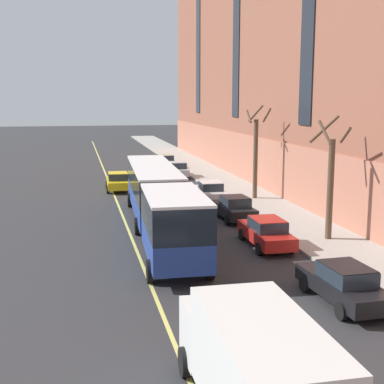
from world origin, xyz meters
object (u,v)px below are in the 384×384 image
object	(u,v)px
box_truck	(253,364)
street_tree_mid_block	(330,180)
city_bus	(159,198)
parked_car_champagne_7	(165,161)
taxi_cab	(118,181)
parked_car_white_6	(210,192)
parked_car_black_0	(234,208)
parked_car_red_2	(266,232)
parked_car_black_1	(343,284)
parked_car_silver_3	(177,170)
street_tree_far_uptown	(256,153)

from	to	relation	value
box_truck	street_tree_mid_block	distance (m)	18.15
city_bus	parked_car_champagne_7	bearing A→B (deg)	79.91
city_bus	taxi_cab	world-z (taller)	city_bus
parked_car_white_6	taxi_cab	size ratio (longest dim) A/B	1.02
parked_car_black_0	parked_car_red_2	world-z (taller)	same
parked_car_white_6	box_truck	bearing A→B (deg)	-102.14
parked_car_black_1	parked_car_white_6	world-z (taller)	same
parked_car_champagne_7	parked_car_silver_3	bearing A→B (deg)	-89.75
parked_car_black_1	street_tree_mid_block	bearing A→B (deg)	67.16
parked_car_red_2	street_tree_mid_block	world-z (taller)	street_tree_mid_block
parked_car_black_1	parked_car_champagne_7	distance (m)	40.78
parked_car_black_1	street_tree_far_uptown	size ratio (longest dim) A/B	0.67
city_bus	taxi_cab	distance (m)	15.16
parked_car_red_2	street_tree_far_uptown	distance (m)	13.60
parked_car_black_1	parked_car_silver_3	distance (m)	33.70
parked_car_black_0	taxi_cab	distance (m)	14.32
parked_car_red_2	box_truck	distance (m)	16.08
city_bus	parked_car_black_1	world-z (taller)	city_bus
parked_car_black_1	box_truck	size ratio (longest dim) A/B	0.68
city_bus	parked_car_red_2	bearing A→B (deg)	-39.35
parked_car_champagne_7	box_truck	size ratio (longest dim) A/B	0.66
parked_car_black_1	taxi_cab	size ratio (longest dim) A/B	1.06
parked_car_white_6	street_tree_mid_block	bearing A→B (deg)	-73.87
parked_car_black_0	parked_car_white_6	distance (m)	6.30
parked_car_red_2	parked_car_champagne_7	bearing A→B (deg)	89.93
city_bus	parked_car_black_1	distance (m)	13.35
box_truck	parked_car_silver_3	bearing A→B (deg)	81.78
street_tree_mid_block	street_tree_far_uptown	size ratio (longest dim) A/B	0.94
parked_car_black_1	taxi_cab	distance (m)	28.04
parked_car_white_6	street_tree_mid_block	world-z (taller)	street_tree_mid_block
city_bus	street_tree_mid_block	distance (m)	9.62
street_tree_far_uptown	parked_car_white_6	bearing A→B (deg)	-178.89
parked_car_black_0	street_tree_mid_block	xyz separation A→B (m)	(3.55, -6.00, 2.60)
parked_car_white_6	parked_car_champagne_7	distance (m)	19.97
parked_car_black_0	parked_car_red_2	size ratio (longest dim) A/B	0.90
parked_car_black_0	street_tree_mid_block	bearing A→B (deg)	-59.35
parked_car_black_0	parked_car_silver_3	bearing A→B (deg)	90.29
parked_car_red_2	parked_car_silver_3	world-z (taller)	same
parked_car_black_1	parked_car_silver_3	bearing A→B (deg)	90.12
taxi_cab	parked_car_white_6	bearing A→B (deg)	-45.40
city_bus	parked_car_black_0	size ratio (longest dim) A/B	4.56
parked_car_red_2	street_tree_far_uptown	size ratio (longest dim) A/B	0.68
taxi_cab	street_tree_far_uptown	distance (m)	12.21
parked_car_white_6	taxi_cab	distance (m)	9.12
parked_car_white_6	street_tree_far_uptown	size ratio (longest dim) A/B	0.64
street_tree_mid_block	parked_car_white_6	bearing A→B (deg)	106.13
parked_car_champagne_7	taxi_cab	bearing A→B (deg)	-115.00
parked_car_black_1	street_tree_far_uptown	distance (m)	21.38
parked_car_black_1	parked_car_champagne_7	world-z (taller)	same
parked_car_black_1	parked_car_champagne_7	size ratio (longest dim) A/B	1.04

